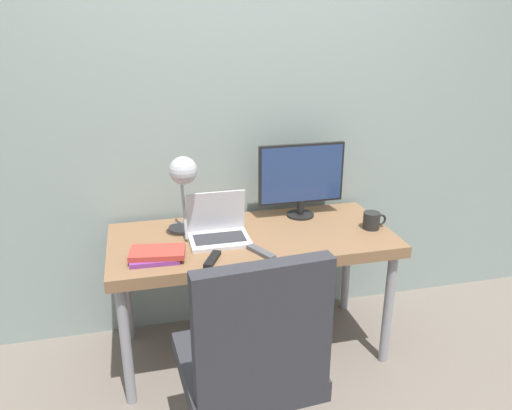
% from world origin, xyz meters
% --- Properties ---
extents(ground_plane, '(12.00, 12.00, 0.00)m').
position_xyz_m(ground_plane, '(0.00, 0.00, 0.00)').
color(ground_plane, '#70665B').
extents(wall_back, '(8.00, 0.05, 2.60)m').
position_xyz_m(wall_back, '(0.00, 0.73, 1.30)').
color(wall_back, gray).
rests_on(wall_back, ground_plane).
extents(desk, '(1.48, 0.67, 0.71)m').
position_xyz_m(desk, '(0.00, 0.33, 0.65)').
color(desk, brown).
rests_on(desk, ground_plane).
extents(laptop, '(0.30, 0.23, 0.24)m').
position_xyz_m(laptop, '(-0.18, 0.33, 0.76)').
color(laptop, silver).
rests_on(laptop, desk).
extents(monitor, '(0.49, 0.16, 0.42)m').
position_xyz_m(monitor, '(0.33, 0.54, 0.95)').
color(monitor, black).
rests_on(monitor, desk).
extents(desk_lamp, '(0.16, 0.32, 0.45)m').
position_xyz_m(desk_lamp, '(-0.34, 0.35, 1.04)').
color(desk_lamp, '#4C4C51').
rests_on(desk_lamp, desk).
extents(office_chair, '(0.59, 0.59, 1.03)m').
position_xyz_m(office_chair, '(-0.19, -0.47, 0.57)').
color(office_chair, black).
rests_on(office_chair, ground_plane).
extents(book_stack, '(0.28, 0.18, 0.05)m').
position_xyz_m(book_stack, '(-0.50, 0.17, 0.74)').
color(book_stack, '#753384').
rests_on(book_stack, desk).
extents(tv_remote, '(0.11, 0.16, 0.02)m').
position_xyz_m(tv_remote, '(-0.25, 0.09, 0.72)').
color(tv_remote, black).
rests_on(tv_remote, desk).
extents(media_remote, '(0.11, 0.18, 0.02)m').
position_xyz_m(media_remote, '(-0.01, 0.10, 0.72)').
color(media_remote, '#4C4C51').
rests_on(media_remote, desk).
extents(mug, '(0.13, 0.09, 0.09)m').
position_xyz_m(mug, '(0.65, 0.27, 0.76)').
color(mug, black).
rests_on(mug, desk).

